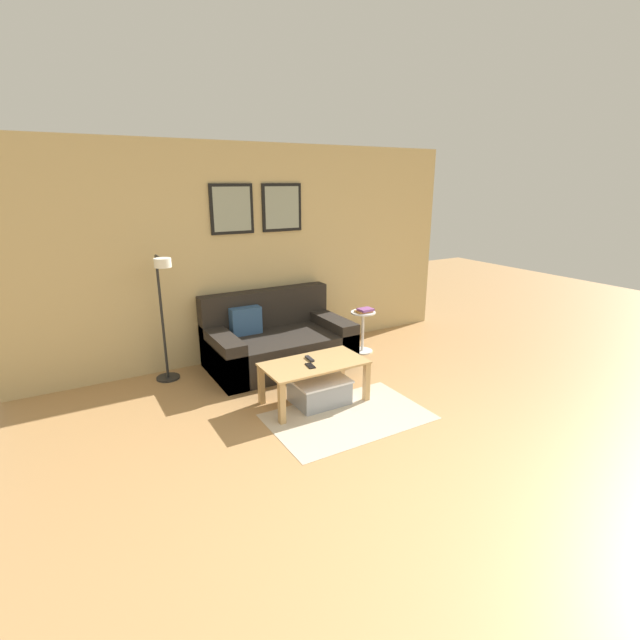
{
  "coord_description": "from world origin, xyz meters",
  "views": [
    {
      "loc": [
        -2.15,
        -1.48,
        2.12
      ],
      "look_at": [
        -0.03,
        2.16,
        0.85
      ],
      "focal_mm": 26.0,
      "sensor_mm": 36.0,
      "label": 1
    }
  ],
  "objects_px": {
    "coffee_table": "(314,370)",
    "book_stack": "(365,310)",
    "floor_lamp": "(164,307)",
    "couch": "(277,342)",
    "storage_bin": "(319,390)",
    "cell_phone": "(310,366)",
    "remote_control": "(310,359)",
    "side_table": "(363,328)"
  },
  "relations": [
    {
      "from": "coffee_table",
      "to": "book_stack",
      "type": "height_order",
      "value": "book_stack"
    },
    {
      "from": "coffee_table",
      "to": "floor_lamp",
      "type": "relative_size",
      "value": 0.73
    },
    {
      "from": "couch",
      "to": "book_stack",
      "type": "height_order",
      "value": "couch"
    },
    {
      "from": "couch",
      "to": "coffee_table",
      "type": "bearing_deg",
      "value": -95.49
    },
    {
      "from": "coffee_table",
      "to": "storage_bin",
      "type": "distance_m",
      "value": 0.22
    },
    {
      "from": "storage_bin",
      "to": "book_stack",
      "type": "xyz_separation_m",
      "value": [
        1.21,
        0.94,
        0.43
      ]
    },
    {
      "from": "floor_lamp",
      "to": "cell_phone",
      "type": "xyz_separation_m",
      "value": [
        1.06,
        -1.22,
        -0.44
      ]
    },
    {
      "from": "book_stack",
      "to": "remote_control",
      "type": "relative_size",
      "value": 1.46
    },
    {
      "from": "storage_bin",
      "to": "book_stack",
      "type": "distance_m",
      "value": 1.59
    },
    {
      "from": "floor_lamp",
      "to": "cell_phone",
      "type": "bearing_deg",
      "value": -49.15
    },
    {
      "from": "floor_lamp",
      "to": "couch",
      "type": "bearing_deg",
      "value": -3.37
    },
    {
      "from": "storage_bin",
      "to": "side_table",
      "type": "distance_m",
      "value": 1.55
    },
    {
      "from": "remote_control",
      "to": "floor_lamp",
      "type": "bearing_deg",
      "value": 141.43
    },
    {
      "from": "side_table",
      "to": "remote_control",
      "type": "relative_size",
      "value": 3.55
    },
    {
      "from": "floor_lamp",
      "to": "storage_bin",
      "type": "bearing_deg",
      "value": -45.53
    },
    {
      "from": "couch",
      "to": "side_table",
      "type": "bearing_deg",
      "value": -7.91
    },
    {
      "from": "couch",
      "to": "cell_phone",
      "type": "xyz_separation_m",
      "value": [
        -0.18,
        -1.15,
        0.15
      ]
    },
    {
      "from": "couch",
      "to": "book_stack",
      "type": "bearing_deg",
      "value": -8.84
    },
    {
      "from": "couch",
      "to": "book_stack",
      "type": "xyz_separation_m",
      "value": [
        1.15,
        -0.18,
        0.28
      ]
    },
    {
      "from": "book_stack",
      "to": "coffee_table",
      "type": "bearing_deg",
      "value": -144.04
    },
    {
      "from": "remote_control",
      "to": "coffee_table",
      "type": "bearing_deg",
      "value": -83.12
    },
    {
      "from": "storage_bin",
      "to": "couch",
      "type": "bearing_deg",
      "value": 86.53
    },
    {
      "from": "cell_phone",
      "to": "storage_bin",
      "type": "bearing_deg",
      "value": 22.08
    },
    {
      "from": "side_table",
      "to": "remote_control",
      "type": "xyz_separation_m",
      "value": [
        -1.24,
        -0.84,
        0.11
      ]
    },
    {
      "from": "side_table",
      "to": "cell_phone",
      "type": "distance_m",
      "value": 1.65
    },
    {
      "from": "storage_bin",
      "to": "coffee_table",
      "type": "bearing_deg",
      "value": 135.25
    },
    {
      "from": "couch",
      "to": "coffee_table",
      "type": "xyz_separation_m",
      "value": [
        -0.1,
        -1.08,
        0.07
      ]
    },
    {
      "from": "couch",
      "to": "side_table",
      "type": "xyz_separation_m",
      "value": [
        1.14,
        -0.16,
        0.04
      ]
    },
    {
      "from": "remote_control",
      "to": "couch",
      "type": "bearing_deg",
      "value": 88.68
    },
    {
      "from": "coffee_table",
      "to": "side_table",
      "type": "bearing_deg",
      "value": 36.79
    },
    {
      "from": "book_stack",
      "to": "remote_control",
      "type": "bearing_deg",
      "value": -146.81
    },
    {
      "from": "storage_bin",
      "to": "floor_lamp",
      "type": "xyz_separation_m",
      "value": [
        -1.17,
        1.19,
        0.74
      ]
    },
    {
      "from": "remote_control",
      "to": "cell_phone",
      "type": "distance_m",
      "value": 0.17
    },
    {
      "from": "coffee_table",
      "to": "cell_phone",
      "type": "relative_size",
      "value": 7.23
    },
    {
      "from": "coffee_table",
      "to": "cell_phone",
      "type": "distance_m",
      "value": 0.13
    },
    {
      "from": "floor_lamp",
      "to": "cell_phone",
      "type": "height_order",
      "value": "floor_lamp"
    },
    {
      "from": "side_table",
      "to": "cell_phone",
      "type": "height_order",
      "value": "side_table"
    },
    {
      "from": "couch",
      "to": "floor_lamp",
      "type": "distance_m",
      "value": 1.37
    },
    {
      "from": "remote_control",
      "to": "storage_bin",
      "type": "bearing_deg",
      "value": -67.42
    },
    {
      "from": "side_table",
      "to": "remote_control",
      "type": "distance_m",
      "value": 1.5
    },
    {
      "from": "side_table",
      "to": "cell_phone",
      "type": "relative_size",
      "value": 3.81
    },
    {
      "from": "side_table",
      "to": "couch",
      "type": "bearing_deg",
      "value": 172.09
    }
  ]
}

